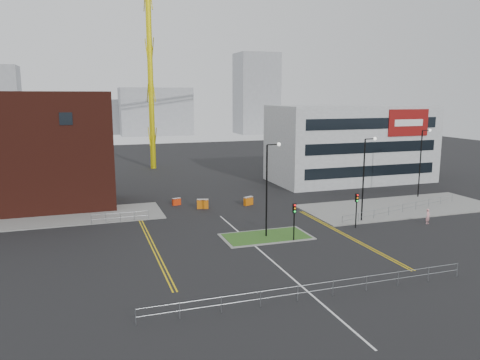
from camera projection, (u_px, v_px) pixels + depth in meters
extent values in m
plane|color=black|center=(280.00, 268.00, 37.33)|extent=(200.00, 200.00, 0.00)
cube|color=slate|center=(34.00, 220.00, 51.53)|extent=(28.00, 8.00, 0.12)
cube|color=slate|center=(399.00, 207.00, 57.30)|extent=(24.00, 10.00, 0.12)
cube|color=slate|center=(266.00, 237.00, 45.41)|extent=(8.60, 4.60, 0.08)
cube|color=#234E1A|center=(266.00, 236.00, 45.41)|extent=(8.00, 4.00, 0.12)
cube|color=#4A1A12|center=(34.00, 151.00, 55.87)|extent=(18.00, 10.00, 14.00)
cube|color=black|center=(66.00, 119.00, 51.74)|extent=(1.40, 0.10, 1.40)
cube|color=#A3A6A8|center=(351.00, 143.00, 74.27)|extent=(25.00, 12.00, 12.00)
cube|color=black|center=(371.00, 171.00, 69.29)|extent=(22.00, 0.10, 1.60)
cube|color=black|center=(373.00, 147.00, 68.66)|extent=(22.00, 0.10, 1.60)
cube|color=black|center=(374.00, 123.00, 68.03)|extent=(22.00, 0.10, 1.60)
cube|color=maroon|center=(409.00, 123.00, 69.86)|extent=(7.00, 0.15, 4.00)
cube|color=white|center=(409.00, 123.00, 69.77)|extent=(5.00, 0.05, 1.00)
cylinder|color=yellow|center=(150.00, 64.00, 84.53)|extent=(1.00, 1.00, 38.30)
cylinder|color=black|center=(267.00, 192.00, 44.61)|extent=(0.16, 0.16, 9.00)
cylinder|color=black|center=(273.00, 145.00, 43.99)|extent=(1.20, 0.10, 0.10)
sphere|color=silver|center=(279.00, 144.00, 44.18)|extent=(0.36, 0.36, 0.36)
cylinder|color=black|center=(363.00, 181.00, 50.26)|extent=(0.16, 0.16, 9.00)
cylinder|color=black|center=(370.00, 139.00, 49.64)|extent=(1.20, 0.10, 0.10)
sphere|color=silver|center=(375.00, 139.00, 49.83)|extent=(0.36, 0.36, 0.36)
cylinder|color=black|center=(420.00, 164.00, 62.12)|extent=(0.16, 0.16, 9.00)
cylinder|color=black|center=(426.00, 130.00, 61.50)|extent=(1.20, 0.10, 0.10)
sphere|color=silver|center=(430.00, 130.00, 61.69)|extent=(0.36, 0.36, 0.36)
cylinder|color=black|center=(294.00, 226.00, 43.92)|extent=(0.12, 0.12, 3.00)
cube|color=black|center=(294.00, 208.00, 43.61)|extent=(0.28, 0.22, 0.90)
sphere|color=red|center=(295.00, 205.00, 43.44)|extent=(0.18, 0.18, 0.18)
sphere|color=orange|center=(295.00, 208.00, 43.49)|extent=(0.18, 0.18, 0.18)
sphere|color=#0CCC33|center=(295.00, 212.00, 43.54)|extent=(0.18, 0.18, 0.18)
cylinder|color=black|center=(356.00, 214.00, 48.30)|extent=(0.12, 0.12, 3.00)
cube|color=black|center=(357.00, 198.00, 48.00)|extent=(0.28, 0.22, 0.90)
sphere|color=red|center=(358.00, 195.00, 47.82)|extent=(0.18, 0.18, 0.18)
sphere|color=orange|center=(358.00, 198.00, 47.87)|extent=(0.18, 0.18, 0.18)
sphere|color=#0CCC33|center=(357.00, 201.00, 47.93)|extent=(0.18, 0.18, 0.18)
cylinder|color=gray|center=(316.00, 284.00, 31.55)|extent=(24.00, 0.04, 0.04)
cylinder|color=gray|center=(316.00, 291.00, 31.64)|extent=(24.00, 0.04, 0.04)
cylinder|color=gray|center=(136.00, 317.00, 27.86)|extent=(0.05, 0.05, 1.10)
cylinder|color=gray|center=(457.00, 270.00, 35.42)|extent=(0.05, 0.05, 1.10)
cylinder|color=gray|center=(120.00, 213.00, 50.46)|extent=(6.00, 0.04, 0.04)
cylinder|color=gray|center=(120.00, 217.00, 50.55)|extent=(6.00, 0.04, 0.04)
cylinder|color=gray|center=(91.00, 220.00, 49.60)|extent=(0.05, 0.05, 1.10)
cylinder|color=gray|center=(148.00, 215.00, 51.49)|extent=(0.05, 0.05, 1.10)
cylinder|color=gray|center=(403.00, 205.00, 54.32)|extent=(19.01, 5.04, 0.04)
cylinder|color=gray|center=(403.00, 209.00, 54.41)|extent=(19.01, 5.04, 0.04)
cylinder|color=gray|center=(342.00, 221.00, 49.09)|extent=(0.05, 0.05, 1.10)
cylinder|color=gray|center=(452.00, 199.00, 59.73)|extent=(0.05, 0.05, 1.10)
cube|color=silver|center=(271.00, 259.00, 39.20)|extent=(0.15, 30.00, 0.01)
cube|color=gold|center=(149.00, 242.00, 43.82)|extent=(0.12, 24.00, 0.01)
cube|color=gold|center=(152.00, 242.00, 43.91)|extent=(0.12, 24.00, 0.01)
cube|color=gold|center=(345.00, 235.00, 45.92)|extent=(0.12, 20.00, 0.01)
cube|color=gold|center=(347.00, 235.00, 46.01)|extent=(0.12, 20.00, 0.01)
cube|color=gray|center=(156.00, 111.00, 160.20)|extent=(24.00, 12.00, 16.00)
cube|color=gray|center=(256.00, 94.00, 165.49)|extent=(14.00, 12.00, 28.00)
cube|color=gray|center=(100.00, 117.00, 164.21)|extent=(30.00, 12.00, 12.00)
imported|color=pink|center=(428.00, 216.00, 49.96)|extent=(0.70, 0.59, 1.62)
cube|color=#C75F0B|center=(203.00, 204.00, 56.70)|extent=(1.45, 0.82, 1.15)
cube|color=silver|center=(203.00, 200.00, 56.61)|extent=(1.45, 0.82, 0.14)
cube|color=red|center=(177.00, 202.00, 58.47)|extent=(1.12, 0.60, 0.89)
cube|color=silver|center=(176.00, 199.00, 58.39)|extent=(1.12, 0.60, 0.11)
cube|color=#C45D0A|center=(248.00, 201.00, 58.47)|extent=(1.33, 0.89, 1.06)
cube|color=silver|center=(248.00, 197.00, 58.39)|extent=(1.33, 0.89, 0.13)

